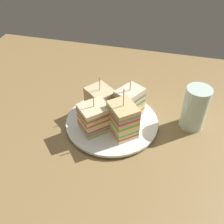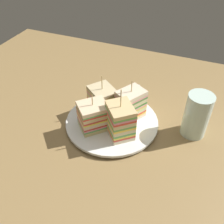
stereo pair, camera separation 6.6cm
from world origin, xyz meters
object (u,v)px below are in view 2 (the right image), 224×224
sandwich_wedge_3 (120,121)px  plate (112,122)px  sandwich_wedge_0 (130,104)px  spoon (141,103)px  drinking_glass (196,118)px  chip_pile (110,117)px  sandwich_wedge_1 (103,100)px  sandwich_wedge_2 (93,116)px

sandwich_wedge_3 → plate: bearing=4.2°
sandwich_wedge_0 → spoon: (1.01, 7.62, -5.03)cm
plate → drinking_glass: 21.65cm
chip_pile → sandwich_wedge_3: bearing=-44.2°
sandwich_wedge_0 → drinking_glass: sandwich_wedge_0 is taller
sandwich_wedge_1 → chip_pile: (3.45, -2.70, -2.78)cm
plate → sandwich_wedge_3: sandwich_wedge_3 is taller
chip_pile → drinking_glass: drinking_glass is taller
spoon → sandwich_wedge_2: bearing=-52.3°
sandwich_wedge_1 → chip_pile: size_ratio=1.62×
sandwich_wedge_3 → sandwich_wedge_2: bearing=50.9°
sandwich_wedge_2 → sandwich_wedge_3: (7.15, 0.18, 0.77)cm
sandwich_wedge_2 → chip_pile: bearing=12.7°
sandwich_wedge_1 → spoon: size_ratio=0.83×
sandwich_wedge_1 → sandwich_wedge_0: bearing=39.9°
plate → sandwich_wedge_3: 7.17cm
sandwich_wedge_0 → sandwich_wedge_2: 10.43cm
sandwich_wedge_2 → sandwich_wedge_3: 7.19cm
plate → chip_pile: chip_pile is taller
sandwich_wedge_1 → drinking_glass: size_ratio=0.95×
sandwich_wedge_0 → sandwich_wedge_2: bearing=-13.8°
sandwich_wedge_0 → drinking_glass: (16.80, 1.50, -0.34)cm
plate → sandwich_wedge_0: size_ratio=2.15×
sandwich_wedge_2 → spoon: bearing=16.5°
plate → drinking_glass: size_ratio=2.08×
plate → sandwich_wedge_2: size_ratio=2.41×
sandwich_wedge_0 → sandwich_wedge_1: size_ratio=1.02×
sandwich_wedge_2 → sandwich_wedge_3: bearing=-43.3°
sandwich_wedge_3 → drinking_glass: bearing=-103.1°
sandwich_wedge_0 → sandwich_wedge_3: 7.28cm
sandwich_wedge_3 → spoon: sandwich_wedge_3 is taller
plate → drinking_glass: (20.61, 5.07, 4.29)cm
plate → spoon: plate is taller
chip_pile → drinking_glass: bearing=12.1°
plate → sandwich_wedge_3: size_ratio=1.81×
plate → sandwich_wedge_3: bearing=-45.2°
plate → sandwich_wedge_1: (-4.10, 3.22, 4.08)cm
sandwich_wedge_3 → chip_pile: 7.05cm
sandwich_wedge_1 → drinking_glass: sandwich_wedge_1 is taller
sandwich_wedge_1 → sandwich_wedge_3: (7.78, -6.93, 0.83)cm
chip_pile → sandwich_wedge_2: bearing=-122.5°
chip_pile → spoon: 12.12cm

